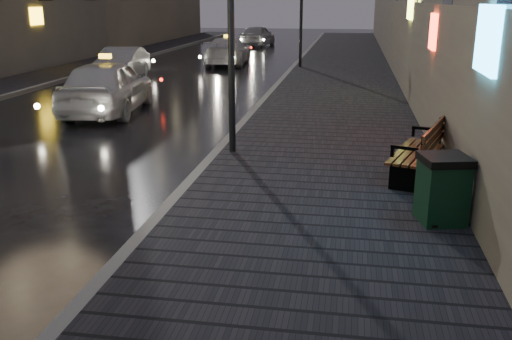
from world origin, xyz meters
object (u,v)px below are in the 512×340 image
Objects in this scene: taxi_near at (107,86)px; car_left_mid at (121,64)px; taxi_mid at (228,51)px; bench at (422,151)px; trash_bin at (442,188)px; car_far at (258,36)px.

taxi_near reaches higher than car_left_mid.
taxi_near is 13.20m from taxi_mid.
trash_bin is (0.07, -2.12, -0.00)m from bench.
car_left_mid is 18.52m from car_far.
car_far is (0.43, 24.98, -0.07)m from taxi_near.
car_far reaches higher than car_left_mid.
bench is 16.37m from car_left_mid.
bench is 0.45× the size of taxi_near.
trash_bin is 0.21× the size of taxi_mid.
taxi_mid reaches higher than bench.
taxi_near is 7.05m from car_left_mid.
taxi_mid is at bearing 98.03° from car_far.
taxi_near reaches higher than trash_bin.
taxi_near is 24.99m from car_far.
taxi_near is at bearing 95.21° from car_far.
car_far reaches higher than taxi_mid.
trash_bin is 18.06m from car_left_mid.
trash_bin is 0.23× the size of car_far.
trash_bin is 33.74m from car_far.
trash_bin is 22.32m from taxi_mid.
taxi_mid is (0.81, 13.17, -0.12)m from taxi_near.
car_far is at bearing 75.65° from car_left_mid.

